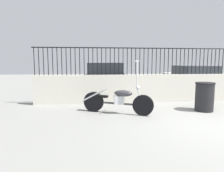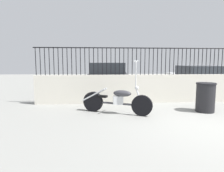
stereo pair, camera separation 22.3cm
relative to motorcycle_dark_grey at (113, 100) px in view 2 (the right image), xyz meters
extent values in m
plane|color=gray|center=(2.23, -1.41, -0.37)|extent=(40.00, 40.00, 0.00)
cube|color=beige|center=(2.23, 1.42, 0.14)|extent=(9.66, 0.18, 1.01)
cylinder|color=black|center=(-2.53, 1.42, 1.12)|extent=(0.02, 0.02, 0.96)
cylinder|color=black|center=(-2.38, 1.42, 1.12)|extent=(0.02, 0.02, 0.96)
cylinder|color=black|center=(-2.22, 1.42, 1.12)|extent=(0.02, 0.02, 0.96)
cylinder|color=black|center=(-2.07, 1.42, 1.12)|extent=(0.02, 0.02, 0.96)
cylinder|color=black|center=(-1.92, 1.42, 1.12)|extent=(0.02, 0.02, 0.96)
cylinder|color=black|center=(-1.77, 1.42, 1.12)|extent=(0.02, 0.02, 0.96)
cylinder|color=black|center=(-1.62, 1.42, 1.12)|extent=(0.02, 0.02, 0.96)
cylinder|color=black|center=(-1.47, 1.42, 1.12)|extent=(0.02, 0.02, 0.96)
cylinder|color=black|center=(-1.32, 1.42, 1.12)|extent=(0.02, 0.02, 0.96)
cylinder|color=black|center=(-1.17, 1.42, 1.12)|extent=(0.02, 0.02, 0.96)
cylinder|color=black|center=(-1.02, 1.42, 1.12)|extent=(0.02, 0.02, 0.96)
cylinder|color=black|center=(-0.87, 1.42, 1.12)|extent=(0.02, 0.02, 0.96)
cylinder|color=black|center=(-0.72, 1.42, 1.12)|extent=(0.02, 0.02, 0.96)
cylinder|color=black|center=(-0.56, 1.42, 1.12)|extent=(0.02, 0.02, 0.96)
cylinder|color=black|center=(-0.41, 1.42, 1.12)|extent=(0.02, 0.02, 0.96)
cylinder|color=black|center=(-0.26, 1.42, 1.12)|extent=(0.02, 0.02, 0.96)
cylinder|color=black|center=(-0.11, 1.42, 1.12)|extent=(0.02, 0.02, 0.96)
cylinder|color=black|center=(0.04, 1.42, 1.12)|extent=(0.02, 0.02, 0.96)
cylinder|color=black|center=(0.19, 1.42, 1.12)|extent=(0.02, 0.02, 0.96)
cylinder|color=black|center=(0.34, 1.42, 1.12)|extent=(0.02, 0.02, 0.96)
cylinder|color=black|center=(0.49, 1.42, 1.12)|extent=(0.02, 0.02, 0.96)
cylinder|color=black|center=(0.64, 1.42, 1.12)|extent=(0.02, 0.02, 0.96)
cylinder|color=black|center=(0.79, 1.42, 1.12)|extent=(0.02, 0.02, 0.96)
cylinder|color=black|center=(0.95, 1.42, 1.12)|extent=(0.02, 0.02, 0.96)
cylinder|color=black|center=(1.10, 1.42, 1.12)|extent=(0.02, 0.02, 0.96)
cylinder|color=black|center=(1.25, 1.42, 1.12)|extent=(0.02, 0.02, 0.96)
cylinder|color=black|center=(1.40, 1.42, 1.12)|extent=(0.02, 0.02, 0.96)
cylinder|color=black|center=(1.55, 1.42, 1.12)|extent=(0.02, 0.02, 0.96)
cylinder|color=black|center=(1.70, 1.42, 1.12)|extent=(0.02, 0.02, 0.96)
cylinder|color=black|center=(1.85, 1.42, 1.12)|extent=(0.02, 0.02, 0.96)
cylinder|color=black|center=(2.00, 1.42, 1.12)|extent=(0.02, 0.02, 0.96)
cylinder|color=black|center=(2.15, 1.42, 1.12)|extent=(0.02, 0.02, 0.96)
cylinder|color=black|center=(2.30, 1.42, 1.12)|extent=(0.02, 0.02, 0.96)
cylinder|color=black|center=(2.45, 1.42, 1.12)|extent=(0.02, 0.02, 0.96)
cylinder|color=black|center=(2.61, 1.42, 1.12)|extent=(0.02, 0.02, 0.96)
cylinder|color=black|center=(2.76, 1.42, 1.12)|extent=(0.02, 0.02, 0.96)
cylinder|color=black|center=(2.91, 1.42, 1.12)|extent=(0.02, 0.02, 0.96)
cylinder|color=black|center=(3.06, 1.42, 1.12)|extent=(0.02, 0.02, 0.96)
cylinder|color=black|center=(3.21, 1.42, 1.12)|extent=(0.02, 0.02, 0.96)
cylinder|color=black|center=(3.36, 1.42, 1.12)|extent=(0.02, 0.02, 0.96)
cylinder|color=black|center=(3.51, 1.42, 1.12)|extent=(0.02, 0.02, 0.96)
cylinder|color=black|center=(3.66, 1.42, 1.12)|extent=(0.02, 0.02, 0.96)
cylinder|color=black|center=(3.81, 1.42, 1.12)|extent=(0.02, 0.02, 0.96)
cylinder|color=black|center=(3.96, 1.42, 1.12)|extent=(0.02, 0.02, 0.96)
cylinder|color=black|center=(4.11, 1.42, 1.12)|extent=(0.02, 0.02, 0.96)
cylinder|color=black|center=(2.23, 1.42, 1.58)|extent=(9.66, 0.04, 0.04)
cylinder|color=black|center=(0.75, -0.36, -0.08)|extent=(0.56, 0.33, 0.58)
cylinder|color=black|center=(-0.58, 0.28, -0.08)|extent=(0.59, 0.38, 0.59)
cylinder|color=#38383D|center=(0.09, -0.04, -0.08)|extent=(1.25, 0.64, 0.06)
cube|color=silver|center=(0.13, -0.06, 0.02)|extent=(0.28, 0.18, 0.24)
ellipsoid|color=#38383D|center=(0.24, -0.12, 0.22)|extent=(0.56, 0.41, 0.18)
cube|color=black|center=(-0.31, 0.15, 0.10)|extent=(0.32, 0.27, 0.06)
cylinder|color=silver|center=(0.67, -0.32, 0.17)|extent=(0.22, 0.14, 0.51)
sphere|color=silver|center=(0.62, -0.30, 0.40)|extent=(0.11, 0.11, 0.11)
cylinder|color=silver|center=(0.59, -0.29, 0.77)|extent=(0.03, 0.03, 0.70)
cylinder|color=silver|center=(0.59, -0.29, 1.12)|extent=(0.25, 0.48, 0.03)
cylinder|color=silver|center=(-0.56, 0.19, 0.14)|extent=(0.68, 0.36, 0.42)
cylinder|color=silver|center=(-0.50, 0.32, 0.14)|extent=(0.68, 0.36, 0.42)
cylinder|color=black|center=(2.72, -0.04, 0.04)|extent=(0.53, 0.53, 0.82)
cylinder|color=black|center=(2.72, -0.04, 0.47)|extent=(0.55, 0.55, 0.04)
cylinder|color=black|center=(-0.51, 5.60, -0.05)|extent=(0.18, 0.65, 0.64)
cylinder|color=black|center=(1.07, 5.43, -0.05)|extent=(0.18, 0.65, 0.64)
cylinder|color=black|center=(-0.82, 2.77, -0.05)|extent=(0.18, 0.65, 0.64)
cylinder|color=black|center=(0.76, 2.60, -0.05)|extent=(0.18, 0.65, 0.64)
cube|color=black|center=(0.13, 4.10, 0.22)|extent=(2.20, 4.75, 0.70)
cube|color=#2D3338|center=(0.10, 3.87, 0.81)|extent=(1.77, 2.36, 0.49)
cylinder|color=black|center=(3.77, 5.44, -0.05)|extent=(0.15, 0.65, 0.64)
cylinder|color=black|center=(5.37, 5.35, -0.05)|extent=(0.15, 0.65, 0.64)
cylinder|color=black|center=(3.61, 2.72, -0.05)|extent=(0.15, 0.65, 0.64)
cube|color=silver|center=(4.49, 4.03, 0.16)|extent=(1.97, 4.49, 0.58)
cube|color=#2D3338|center=(4.48, 3.81, 0.68)|extent=(1.66, 2.20, 0.46)
camera|label=1|loc=(-0.69, -5.56, 1.10)|focal=32.00mm
camera|label=2|loc=(-0.47, -5.58, 1.10)|focal=32.00mm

